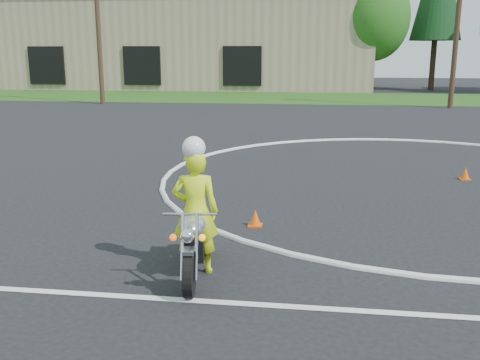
# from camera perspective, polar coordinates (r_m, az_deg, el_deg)

# --- Properties ---
(ground) EXTENTS (120.00, 120.00, 0.00)m
(ground) POSITION_cam_1_polar(r_m,az_deg,el_deg) (10.56, 21.07, -3.68)
(ground) COLOR black
(ground) RESTS_ON ground
(grass_strip) EXTENTS (120.00, 10.00, 0.02)m
(grass_strip) POSITION_cam_1_polar(r_m,az_deg,el_deg) (37.04, 11.70, 8.54)
(grass_strip) COLOR #1E4714
(grass_strip) RESTS_ON ground
(primary_motorcycle) EXTENTS (0.68, 1.93, 1.02)m
(primary_motorcycle) POSITION_cam_1_polar(r_m,az_deg,el_deg) (7.20, -4.89, -6.47)
(primary_motorcycle) COLOR black
(primary_motorcycle) RESTS_ON ground
(rider_primary_grp) EXTENTS (0.67, 0.48, 1.89)m
(rider_primary_grp) POSITION_cam_1_polar(r_m,az_deg,el_deg) (7.20, -4.79, -2.99)
(rider_primary_grp) COLOR #D5F319
(rider_primary_grp) RESTS_ON ground
(warehouse) EXTENTS (41.00, 17.00, 8.30)m
(warehouse) POSITION_cam_1_polar(r_m,az_deg,el_deg) (52.20, -9.86, 14.50)
(warehouse) COLOR tan
(warehouse) RESTS_ON ground
(utility_poles) EXTENTS (41.60, 1.12, 10.00)m
(utility_poles) POSITION_cam_1_polar(r_m,az_deg,el_deg) (31.81, 22.30, 16.47)
(utility_poles) COLOR #473321
(utility_poles) RESTS_ON ground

